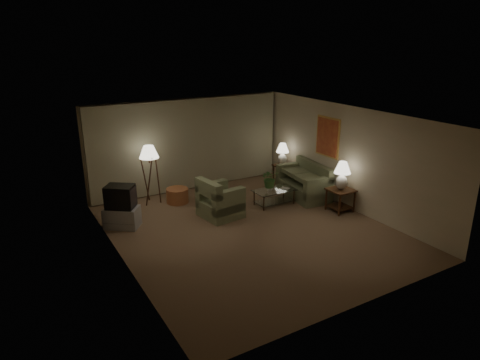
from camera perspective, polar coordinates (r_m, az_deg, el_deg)
name	(u,v)px	position (r m, az deg, el deg)	size (l,w,h in m)	color
ground	(250,230)	(10.20, 1.34, -6.66)	(7.00, 7.00, 0.00)	brown
room_shell	(220,145)	(10.87, -2.68, 4.70)	(6.04, 7.02, 2.72)	#C1B794
sofa	(303,184)	(12.29, 8.44, -0.47)	(1.93, 1.27, 0.77)	#757D58
armchair	(220,201)	(10.81, -2.63, -2.87)	(1.17, 1.13, 0.80)	#757D58
side_table_near	(340,196)	(11.43, 13.25, -2.06)	(0.61, 0.61, 0.60)	#36190E
side_table_far	(282,171)	(13.31, 5.61, 1.22)	(0.50, 0.42, 0.60)	#36190E
table_lamp_near	(342,173)	(11.23, 13.48, 0.90)	(0.43, 0.43, 0.74)	white
table_lamp_far	(283,152)	(13.15, 5.69, 3.72)	(0.39, 0.39, 0.68)	white
coffee_table	(274,195)	(11.64, 4.58, -1.97)	(1.12, 0.61, 0.41)	silver
tv_cabinet	(122,217)	(10.64, -15.45, -4.80)	(0.93, 0.87, 0.50)	#A6A6A8
crt_tv	(120,197)	(10.45, -15.69, -2.15)	(0.79, 0.75, 0.55)	black
floor_lamp	(150,174)	(11.77, -11.88, 0.85)	(0.52, 0.52, 1.62)	#36190E
ottoman	(177,195)	(11.89, -8.35, -2.06)	(0.60, 0.60, 0.40)	#A36137
vase	(270,188)	(11.48, 4.00, -1.06)	(0.16, 0.16, 0.17)	white
flowers	(270,176)	(11.37, 4.04, 0.57)	(0.47, 0.41, 0.52)	#3E6E31
book	(284,189)	(11.65, 5.89, -1.22)	(0.16, 0.22, 0.02)	olive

